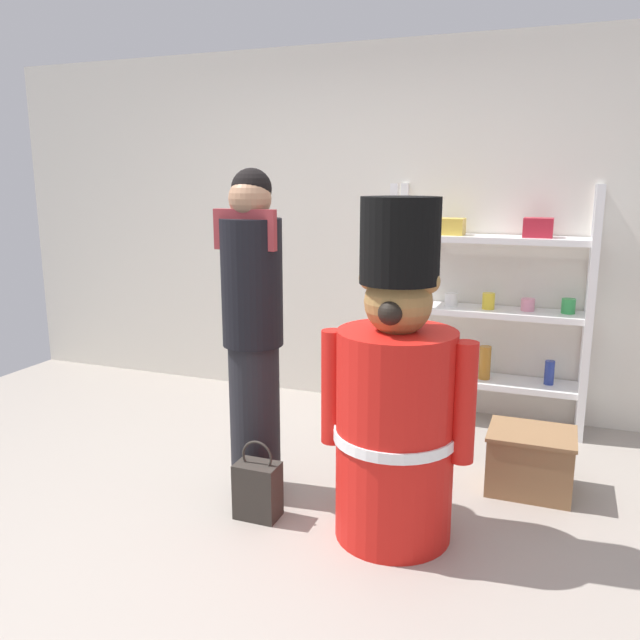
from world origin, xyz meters
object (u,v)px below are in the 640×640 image
(merchandise_shelf, at_px, (488,305))
(display_crate, at_px, (530,461))
(teddy_bear_guard, at_px, (396,403))
(shopping_bag, at_px, (258,489))
(person_shopper, at_px, (253,328))

(merchandise_shelf, relative_size, display_crate, 3.59)
(teddy_bear_guard, bearing_deg, merchandise_shelf, 82.59)
(merchandise_shelf, distance_m, teddy_bear_guard, 1.68)
(merchandise_shelf, relative_size, shopping_bag, 4.02)
(teddy_bear_guard, relative_size, display_crate, 3.50)
(person_shopper, relative_size, display_crate, 3.78)
(person_shopper, height_order, display_crate, person_shopper)
(person_shopper, xyz_separation_m, display_crate, (1.39, 0.54, -0.74))
(merchandise_shelf, bearing_deg, person_shopper, -124.34)
(person_shopper, distance_m, display_crate, 1.66)
(merchandise_shelf, height_order, shopping_bag, merchandise_shelf)
(merchandise_shelf, bearing_deg, display_crate, -69.02)
(person_shopper, bearing_deg, display_crate, 21.16)
(merchandise_shelf, xyz_separation_m, teddy_bear_guard, (-0.22, -1.66, -0.17))
(person_shopper, distance_m, shopping_bag, 0.81)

